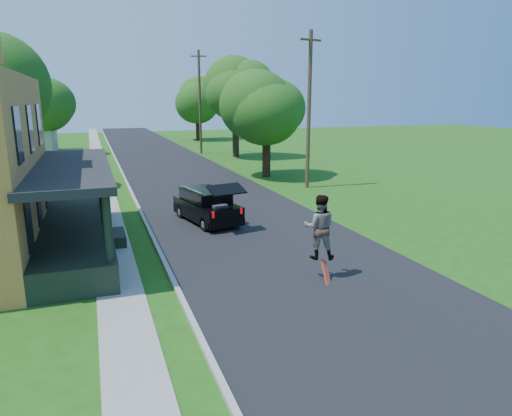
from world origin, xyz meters
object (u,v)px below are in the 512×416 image
object	(u,v)px
utility_pole_near	(309,109)
skateboarder	(319,227)
tree_right_near	(266,104)
black_suv	(207,206)

from	to	relation	value
utility_pole_near	skateboarder	bearing A→B (deg)	-125.35
skateboarder	utility_pole_near	world-z (taller)	utility_pole_near
skateboarder	tree_right_near	xyz separation A→B (m)	(5.23, 18.18, 3.45)
tree_right_near	utility_pole_near	xyz separation A→B (m)	(0.97, -4.71, -0.26)
black_suv	tree_right_near	world-z (taller)	tree_right_near
skateboarder	tree_right_near	size ratio (longest dim) A/B	0.25
black_suv	utility_pole_near	size ratio (longest dim) A/B	0.48
tree_right_near	skateboarder	bearing A→B (deg)	-106.05
skateboarder	utility_pole_near	distance (m)	15.18
black_suv	tree_right_near	bearing A→B (deg)	45.28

